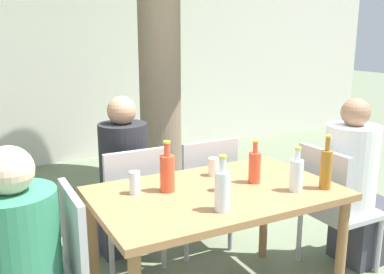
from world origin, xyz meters
The scene contains 16 objects.
cafe_building_wall centered at (0.00, 3.58, 1.40)m, with size 10.00×0.08×2.80m.
dining_table_front centered at (0.00, 0.00, 0.67)m, with size 1.39×0.86×0.76m.
patio_chair_0 centered at (-0.93, 0.00, 0.50)m, with size 0.44×0.44×0.89m.
patio_chair_1 centered at (0.93, 0.00, 0.50)m, with size 0.44×0.44×0.89m.
patio_chair_2 centered at (-0.28, 0.66, 0.50)m, with size 0.44×0.44×0.89m.
patio_chair_3 centered at (0.28, 0.66, 0.50)m, with size 0.44×0.44×0.89m.
person_seated_1 centered at (1.16, 0.00, 0.55)m, with size 0.58×0.36×1.21m.
person_seated_2 centered at (-0.28, 0.89, 0.54)m, with size 0.34×0.57×1.22m.
water_bottle_0 centered at (-0.12, -0.26, 0.87)m, with size 0.08×0.08×0.29m.
soda_bottle_1 centered at (0.27, 0.01, 0.86)m, with size 0.07×0.07×0.26m.
water_bottle_2 centered at (0.39, -0.22, 0.86)m, with size 0.08×0.08×0.26m.
amber_bottle_3 centered at (0.57, -0.27, 0.88)m, with size 0.07×0.07×0.32m.
soda_bottle_4 centered at (-0.25, 0.12, 0.87)m, with size 0.08×0.08×0.29m.
drinking_glass_0 centered at (0.02, -0.02, 0.81)m, with size 0.07×0.07×0.11m.
drinking_glass_1 centered at (-0.43, 0.17, 0.82)m, with size 0.06×0.06×0.13m.
drinking_glass_2 centered at (0.12, 0.24, 0.81)m, with size 0.07×0.07×0.11m.
Camera 1 is at (-1.20, -1.98, 1.62)m, focal length 40.00 mm.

